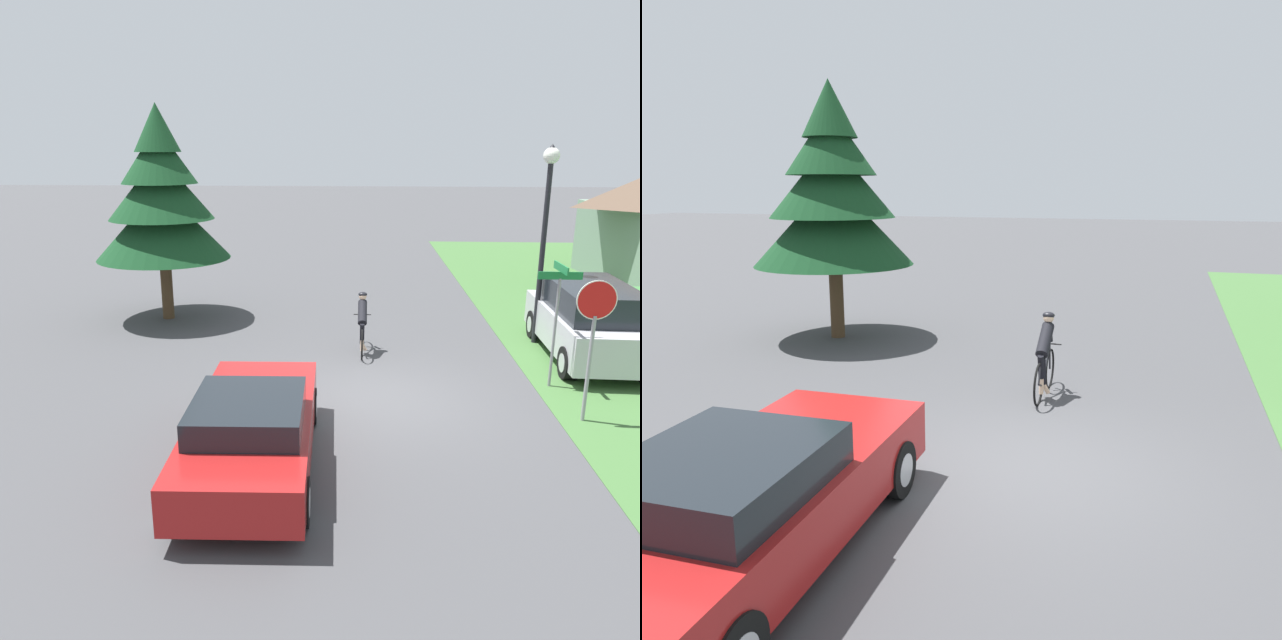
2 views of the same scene
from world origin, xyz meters
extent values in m
plane|color=#424244|center=(0.00, 0.00, 0.00)|extent=(140.00, 140.00, 0.00)
cube|color=maroon|center=(-2.11, -2.89, 0.61)|extent=(2.05, 4.81, 0.67)
cube|color=black|center=(-2.09, -3.34, 1.14)|extent=(1.72, 1.99, 0.41)
cylinder|color=black|center=(-3.00, -1.31, 0.34)|extent=(0.30, 0.69, 0.68)
cylinder|color=#ADADB2|center=(-3.00, -1.31, 0.34)|extent=(0.30, 0.41, 0.40)
cylinder|color=black|center=(-1.34, -1.25, 0.34)|extent=(0.30, 0.69, 0.68)
cylinder|color=#ADADB2|center=(-1.34, -1.25, 0.34)|extent=(0.30, 0.41, 0.40)
torus|color=black|center=(-0.36, 2.49, 0.36)|extent=(0.04, 0.75, 0.75)
torus|color=black|center=(-0.35, 3.50, 0.36)|extent=(0.04, 0.75, 0.75)
cylinder|color=black|center=(-0.36, 2.74, 0.51)|extent=(0.04, 0.18, 0.56)
cylinder|color=black|center=(-0.35, 3.12, 0.54)|extent=(0.04, 0.63, 0.65)
cylinder|color=black|center=(-0.36, 3.05, 0.82)|extent=(0.04, 0.75, 0.11)
cylinder|color=black|center=(-0.36, 2.65, 0.29)|extent=(0.04, 0.34, 0.16)
cylinder|color=black|center=(-0.36, 2.58, 0.57)|extent=(0.03, 0.21, 0.43)
cylinder|color=black|center=(-0.35, 3.46, 0.61)|extent=(0.04, 0.12, 0.51)
cylinder|color=black|center=(-0.35, 3.42, 0.86)|extent=(0.44, 0.03, 0.02)
ellipsoid|color=black|center=(-0.36, 2.67, 0.80)|extent=(0.08, 0.20, 0.05)
cylinder|color=black|center=(-0.36, 2.66, 0.63)|extent=(0.11, 0.25, 0.46)
cylinder|color=black|center=(-0.36, 2.82, 0.55)|extent=(0.11, 0.25, 0.61)
cylinder|color=beige|center=(-0.36, 2.74, 0.26)|extent=(0.08, 0.08, 0.30)
cylinder|color=beige|center=(-0.31, 2.90, 0.17)|extent=(0.17, 0.08, 0.21)
cylinder|color=black|center=(-0.36, 2.95, 1.04)|extent=(0.22, 0.69, 0.58)
cylinder|color=black|center=(-0.35, 3.19, 1.04)|extent=(0.07, 0.25, 0.36)
cylinder|color=black|center=(-0.35, 3.47, 1.04)|extent=(0.07, 0.25, 0.36)
sphere|color=beige|center=(-0.35, 3.24, 1.38)|extent=(0.19, 0.19, 0.19)
ellipsoid|color=black|center=(-0.35, 3.24, 1.43)|extent=(0.22, 0.18, 0.12)
cylinder|color=#4C3823|center=(-6.14, 5.86, 0.91)|extent=(0.34, 0.34, 1.82)
cone|color=#143D1E|center=(-6.14, 5.86, 2.85)|extent=(3.84, 3.84, 2.07)
cone|color=#143D1E|center=(-6.14, 5.86, 3.87)|extent=(2.99, 2.99, 1.82)
cone|color=#143D1E|center=(-6.14, 5.86, 4.74)|extent=(2.15, 2.15, 1.57)
cone|color=#143D1E|center=(-6.14, 5.86, 5.48)|extent=(1.31, 1.31, 1.32)
camera|label=1|loc=(-0.48, -11.88, 4.98)|focal=35.00mm
camera|label=2|loc=(1.60, -7.62, 3.65)|focal=35.00mm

